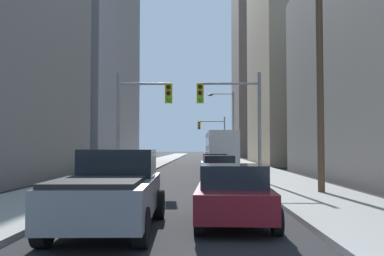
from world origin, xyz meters
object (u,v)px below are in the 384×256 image
(city_bus, at_px, (220,148))
(traffic_signal_far_right, at_px, (213,132))
(sedan_maroon, at_px, (233,194))
(traffic_signal_near_right, at_px, (232,109))
(traffic_signal_near_left, at_px, (141,109))
(sedan_silver, at_px, (214,165))
(pickup_truck_grey, at_px, (112,190))
(sedan_black, at_px, (219,169))

(city_bus, height_order, traffic_signal_far_right, traffic_signal_far_right)
(sedan_maroon, height_order, traffic_signal_far_right, traffic_signal_far_right)
(sedan_maroon, relative_size, traffic_signal_near_right, 0.71)
(traffic_signal_far_right, bearing_deg, traffic_signal_near_left, -98.07)
(city_bus, relative_size, sedan_silver, 2.74)
(traffic_signal_near_left, bearing_deg, traffic_signal_near_right, 0.00)
(traffic_signal_near_left, bearing_deg, traffic_signal_far_right, 81.93)
(pickup_truck_grey, bearing_deg, traffic_signal_near_left, 94.83)
(city_bus, height_order, sedan_maroon, city_bus)
(pickup_truck_grey, bearing_deg, traffic_signal_far_right, 85.47)
(sedan_maroon, distance_m, traffic_signal_far_right, 46.55)
(pickup_truck_grey, distance_m, sedan_maroon, 3.01)
(pickup_truck_grey, distance_m, traffic_signal_near_right, 13.93)
(sedan_silver, height_order, traffic_signal_near_left, traffic_signal_near_left)
(city_bus, xyz_separation_m, traffic_signal_far_right, (-0.27, 16.02, 2.11))
(city_bus, relative_size, traffic_signal_near_right, 1.92)
(sedan_silver, relative_size, traffic_signal_near_left, 0.70)
(sedan_maroon, relative_size, traffic_signal_far_right, 0.71)
(traffic_signal_near_right, bearing_deg, sedan_silver, 96.78)
(sedan_black, xyz_separation_m, traffic_signal_far_right, (0.66, 34.10, 3.26))
(pickup_truck_grey, bearing_deg, sedan_maroon, 13.47)
(traffic_signal_near_left, xyz_separation_m, traffic_signal_far_right, (4.83, 34.10, 0.03))
(sedan_silver, height_order, traffic_signal_far_right, traffic_signal_far_right)
(sedan_black, bearing_deg, pickup_truck_grey, -103.28)
(city_bus, xyz_separation_m, sedan_maroon, (-1.07, -30.40, -1.16))
(traffic_signal_far_right, bearing_deg, sedan_silver, -91.42)
(pickup_truck_grey, xyz_separation_m, sedan_silver, (3.05, 19.48, -0.16))
(sedan_maroon, height_order, traffic_signal_near_right, traffic_signal_near_right)
(sedan_black, height_order, traffic_signal_near_right, traffic_signal_near_right)
(sedan_maroon, height_order, sedan_silver, same)
(sedan_black, xyz_separation_m, sedan_silver, (-0.03, 6.45, 0.00))
(traffic_signal_near_left, bearing_deg, sedan_maroon, -71.91)
(pickup_truck_grey, relative_size, traffic_signal_near_right, 0.91)
(sedan_maroon, relative_size, sedan_black, 1.01)
(sedan_maroon, bearing_deg, traffic_signal_near_left, 108.09)
(traffic_signal_near_right, bearing_deg, city_bus, 89.42)
(pickup_truck_grey, xyz_separation_m, sedan_black, (3.07, 13.03, -0.16))
(traffic_signal_near_right, xyz_separation_m, traffic_signal_far_right, (-0.08, 34.10, 0.01))
(city_bus, height_order, sedan_black, city_bus)
(sedan_black, relative_size, sedan_silver, 1.00)
(sedan_black, distance_m, sedan_silver, 6.45)
(sedan_silver, bearing_deg, traffic_signal_far_right, 88.58)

